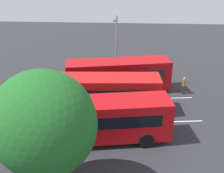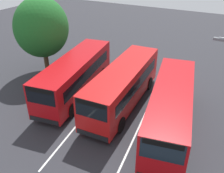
# 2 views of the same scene
# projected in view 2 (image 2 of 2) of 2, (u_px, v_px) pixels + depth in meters

# --- Properties ---
(ground_plane) EXTENTS (73.28, 73.28, 0.00)m
(ground_plane) POSITION_uv_depth(u_px,v_px,m) (120.00, 107.00, 18.68)
(ground_plane) COLOR #2B2B30
(bus_far_left) EXTENTS (10.00, 3.95, 3.09)m
(bus_far_left) POSITION_uv_depth(u_px,v_px,m) (75.00, 75.00, 19.71)
(bus_far_left) COLOR #B70C11
(bus_far_left) RESTS_ON ground
(bus_center_left) EXTENTS (9.88, 2.98, 3.09)m
(bus_center_left) POSITION_uv_depth(u_px,v_px,m) (123.00, 85.00, 18.26)
(bus_center_left) COLOR red
(bus_center_left) RESTS_ON ground
(bus_center_right) EXTENTS (10.01, 4.21, 3.09)m
(bus_center_right) POSITION_uv_depth(u_px,v_px,m) (171.00, 108.00, 15.58)
(bus_center_right) COLOR #B70C11
(bus_center_right) RESTS_ON ground
(depot_tree) EXTENTS (5.16, 4.65, 7.10)m
(depot_tree) POSITION_uv_depth(u_px,v_px,m) (42.00, 28.00, 22.07)
(depot_tree) COLOR #4C3823
(depot_tree) RESTS_ON ground
(lane_stripe_outer_left) EXTENTS (15.29, 2.04, 0.01)m
(lane_stripe_outer_left) POSITION_uv_depth(u_px,v_px,m) (97.00, 101.00, 19.52)
(lane_stripe_outer_left) COLOR silver
(lane_stripe_outer_left) RESTS_ON ground
(lane_stripe_inner_left) EXTENTS (15.29, 2.04, 0.01)m
(lane_stripe_inner_left) POSITION_uv_depth(u_px,v_px,m) (145.00, 115.00, 17.83)
(lane_stripe_inner_left) COLOR silver
(lane_stripe_inner_left) RESTS_ON ground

